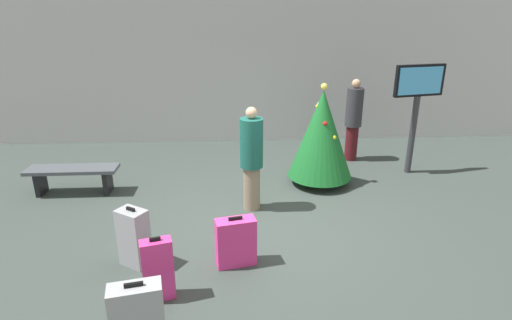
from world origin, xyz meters
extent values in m
plane|color=#38423D|center=(0.00, 0.00, 0.00)|extent=(16.00, 16.00, 0.00)
cube|color=silver|center=(0.00, 4.50, 1.77)|extent=(16.00, 0.20, 3.54)
cylinder|color=#4C3319|center=(1.23, 1.61, 0.08)|extent=(0.12, 0.12, 0.15)
cone|color=#196628|center=(1.23, 1.61, 0.95)|extent=(1.17, 1.17, 1.60)
sphere|color=#F2D84C|center=(1.23, 1.61, 1.81)|extent=(0.12, 0.12, 0.12)
sphere|color=silver|center=(1.20, 1.94, 0.78)|extent=(0.08, 0.08, 0.08)
sphere|color=red|center=(1.23, 1.42, 1.20)|extent=(0.08, 0.08, 0.08)
sphere|color=silver|center=(1.18, 1.68, 1.49)|extent=(0.08, 0.08, 0.08)
sphere|color=yellow|center=(1.41, 1.39, 0.95)|extent=(0.08, 0.08, 0.08)
sphere|color=yellow|center=(1.15, 1.68, 1.45)|extent=(0.08, 0.08, 0.08)
cylinder|color=#333338|center=(3.12, 2.05, 0.77)|extent=(0.12, 0.12, 1.54)
cube|color=black|center=(3.12, 2.05, 1.83)|extent=(1.01, 0.29, 0.59)
cube|color=#4CB2F2|center=(3.12, 2.00, 1.83)|extent=(0.89, 0.20, 0.50)
cube|color=#4C5159|center=(-3.18, 1.42, 0.45)|extent=(1.54, 0.44, 0.06)
cube|color=black|center=(-3.76, 1.42, 0.21)|extent=(0.08, 0.35, 0.42)
cube|color=black|center=(-2.60, 1.42, 0.21)|extent=(0.08, 0.35, 0.42)
cylinder|color=gray|center=(-0.09, 0.64, 0.37)|extent=(0.27, 0.27, 0.73)
cylinder|color=#19594C|center=(-0.09, 0.64, 1.12)|extent=(0.45, 0.45, 0.78)
sphere|color=tan|center=(-0.09, 0.64, 1.60)|extent=(0.18, 0.18, 0.18)
cylinder|color=#4C1419|center=(2.17, 2.84, 0.38)|extent=(0.26, 0.26, 0.75)
cylinder|color=#333338|center=(2.17, 2.84, 1.16)|extent=(0.44, 0.44, 0.80)
sphere|color=tan|center=(2.17, 2.84, 1.65)|extent=(0.18, 0.18, 0.18)
cube|color=#9EA0A5|center=(-1.64, -0.84, 0.38)|extent=(0.44, 0.40, 0.76)
cube|color=black|center=(-1.64, -0.84, 0.78)|extent=(0.12, 0.10, 0.04)
cube|color=#9EA0A5|center=(-1.33, -2.15, 0.31)|extent=(0.54, 0.33, 0.63)
cube|color=black|center=(-1.33, -2.15, 0.65)|extent=(0.18, 0.06, 0.04)
cube|color=#E5388C|center=(-1.23, -1.52, 0.37)|extent=(0.37, 0.25, 0.73)
cube|color=black|center=(-1.23, -1.52, 0.75)|extent=(0.12, 0.06, 0.04)
cube|color=#E5388C|center=(-0.36, -0.91, 0.31)|extent=(0.53, 0.32, 0.63)
cube|color=black|center=(-0.36, -0.91, 0.65)|extent=(0.18, 0.07, 0.04)
camera|label=1|loc=(-0.37, -5.39, 3.06)|focal=28.67mm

